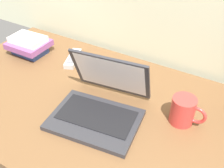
# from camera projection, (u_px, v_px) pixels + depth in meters

# --- Properties ---
(desk) EXTENTS (1.60, 0.76, 0.03)m
(desk) POSITION_uv_depth(u_px,v_px,m) (116.00, 114.00, 0.97)
(desk) COLOR brown
(desk) RESTS_ON ground
(laptop) EXTENTS (0.34, 0.34, 0.21)m
(laptop) POSITION_uv_depth(u_px,v_px,m) (101.00, 104.00, 0.93)
(laptop) COLOR #2D2D33
(laptop) RESTS_ON desk
(coffee_mug) EXTENTS (0.13, 0.08, 0.10)m
(coffee_mug) POSITION_uv_depth(u_px,v_px,m) (184.00, 110.00, 0.89)
(coffee_mug) COLOR red
(coffee_mug) RESTS_ON desk
(remote_control_near) EXTENTS (0.10, 0.17, 0.02)m
(remote_control_near) POSITION_uv_depth(u_px,v_px,m) (73.00, 58.00, 1.24)
(remote_control_near) COLOR #B7B7B7
(remote_control_near) RESTS_ON desk
(book_stack) EXTENTS (0.19, 0.16, 0.09)m
(book_stack) POSITION_uv_depth(u_px,v_px,m) (29.00, 45.00, 1.28)
(book_stack) COLOR #334C99
(book_stack) RESTS_ON desk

